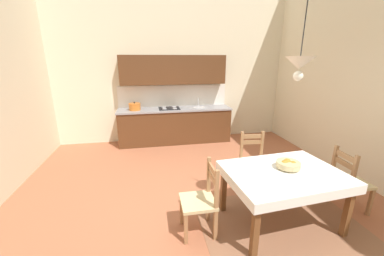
% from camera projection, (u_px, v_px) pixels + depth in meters
% --- Properties ---
extents(ground_plane, '(6.48, 6.87, 0.10)m').
position_uv_depth(ground_plane, '(199.00, 207.00, 3.53)').
color(ground_plane, '#A86042').
extents(wall_back, '(6.48, 0.12, 4.08)m').
position_uv_depth(wall_back, '(173.00, 62.00, 5.93)').
color(wall_back, beige).
rests_on(wall_back, ground_plane).
extents(area_rug, '(2.10, 1.60, 0.01)m').
position_uv_depth(area_rug, '(282.00, 226.00, 3.04)').
color(area_rug, '#926045').
rests_on(area_rug, ground_plane).
extents(kitchen_cabinetry, '(2.86, 0.63, 2.20)m').
position_uv_depth(kitchen_cabinetry, '(174.00, 110.00, 5.95)').
color(kitchen_cabinetry, '#56331C').
rests_on(kitchen_cabinetry, ground_plane).
extents(dining_table, '(1.51, 1.16, 0.75)m').
position_uv_depth(dining_table, '(283.00, 179.00, 2.96)').
color(dining_table, brown).
rests_on(dining_table, ground_plane).
extents(dining_chair_tv_side, '(0.42, 0.42, 0.93)m').
position_uv_depth(dining_chair_tv_side, '(201.00, 200.00, 2.85)').
color(dining_chair_tv_side, '#D1BC89').
rests_on(dining_chair_tv_side, ground_plane).
extents(dining_chair_window_side, '(0.44, 0.44, 0.93)m').
position_uv_depth(dining_chair_window_side, '(349.00, 182.00, 3.29)').
color(dining_chair_window_side, '#D1BC89').
rests_on(dining_chair_window_side, ground_plane).
extents(dining_chair_kitchen_side, '(0.46, 0.46, 0.93)m').
position_uv_depth(dining_chair_kitchen_side, '(253.00, 161.00, 3.94)').
color(dining_chair_kitchen_side, '#D1BC89').
rests_on(dining_chair_kitchen_side, ground_plane).
extents(fruit_bowl, '(0.30, 0.30, 0.12)m').
position_uv_depth(fruit_bowl, '(288.00, 164.00, 2.98)').
color(fruit_bowl, tan).
rests_on(fruit_bowl, dining_table).
extents(pendant_lamp, '(0.32, 0.32, 0.80)m').
position_uv_depth(pendant_lamp, '(300.00, 64.00, 2.50)').
color(pendant_lamp, black).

